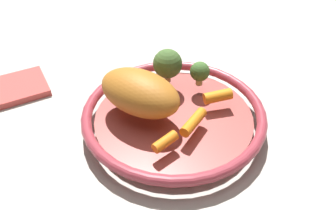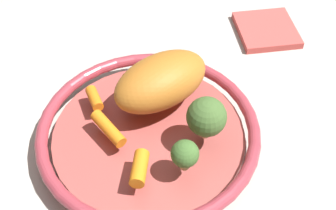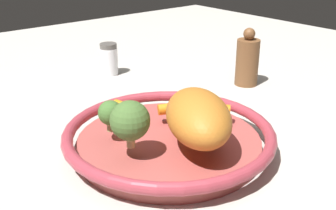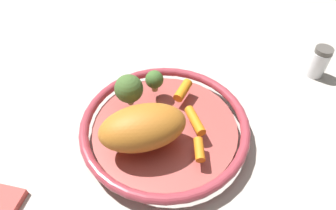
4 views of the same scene
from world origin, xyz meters
name	(u,v)px [view 4 (image 4 of 4)]	position (x,y,z in m)	size (l,w,h in m)	color
ground_plane	(165,134)	(0.00, 0.00, 0.00)	(2.09, 2.09, 0.00)	#B7B2A8
serving_bowl	(165,127)	(0.00, 0.00, 0.02)	(0.34, 0.34, 0.04)	#A84C47
roast_chicken_piece	(143,127)	(0.01, -0.06, 0.08)	(0.16, 0.09, 0.07)	#BC6E24
baby_carrot_center	(183,90)	(-0.02, 0.08, 0.05)	(0.02, 0.02, 0.05)	orange
baby_carrot_back	(195,121)	(0.05, 0.03, 0.05)	(0.02, 0.02, 0.07)	orange
baby_carrot_near_rim	(199,150)	(0.10, -0.01, 0.05)	(0.02, 0.02, 0.04)	orange
broccoli_floret_large	(154,80)	(-0.08, 0.05, 0.07)	(0.04, 0.04, 0.05)	tan
broccoli_floret_small	(129,89)	(-0.08, -0.02, 0.08)	(0.06, 0.06, 0.07)	tan
salt_shaker	(319,62)	(0.14, 0.40, 0.04)	(0.04, 0.04, 0.08)	white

